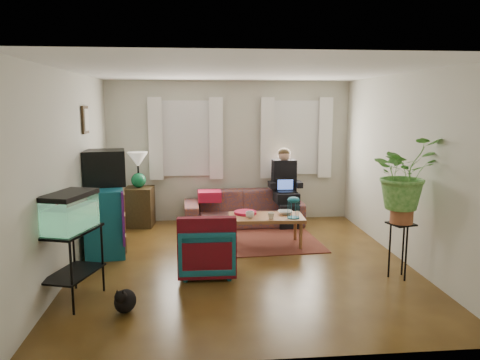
{
  "coord_description": "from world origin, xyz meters",
  "views": [
    {
      "loc": [
        -0.63,
        -6.19,
        2.18
      ],
      "look_at": [
        0.0,
        0.4,
        1.1
      ],
      "focal_mm": 35.0,
      "sensor_mm": 36.0,
      "label": 1
    }
  ],
  "objects": [
    {
      "name": "armchair",
      "position": [
        -0.5,
        -0.35,
        0.36
      ],
      "size": [
        0.71,
        0.67,
        0.72
      ],
      "primitive_type": "imported",
      "rotation": [
        0.0,
        0.0,
        3.13
      ],
      "color": "#104F63",
      "rests_on": "floor"
    },
    {
      "name": "side_table",
      "position": [
        -1.65,
        2.15,
        0.35
      ],
      "size": [
        0.52,
        0.52,
        0.7
      ],
      "primitive_type": "cube",
      "rotation": [
        0.0,
        0.0,
        -0.08
      ],
      "color": "#3D2A17",
      "rests_on": "floor"
    },
    {
      "name": "black_cat",
      "position": [
        -1.39,
        -1.43,
        0.15
      ],
      "size": [
        0.28,
        0.38,
        0.3
      ],
      "primitive_type": "ellipsoid",
      "rotation": [
        0.0,
        0.0,
        -0.14
      ],
      "color": "black",
      "rests_on": "floor"
    },
    {
      "name": "aquarium",
      "position": [
        -2.0,
        -1.08,
        1.03
      ],
      "size": [
        0.55,
        0.74,
        0.43
      ],
      "primitive_type": "cube",
      "rotation": [
        0.0,
        0.0,
        -0.31
      ],
      "color": "#7FD899",
      "rests_on": "aquarium_stand"
    },
    {
      "name": "sofa",
      "position": [
        0.22,
        2.05,
        0.41
      ],
      "size": [
        2.14,
        0.89,
        0.83
      ],
      "primitive_type": "imported",
      "rotation": [
        0.0,
        0.0,
        0.02
      ],
      "color": "brown",
      "rests_on": "floor"
    },
    {
      "name": "wall_back",
      "position": [
        0.0,
        2.5,
        1.3
      ],
      "size": [
        4.5,
        0.01,
        2.6
      ],
      "primitive_type": "cube",
      "color": "silver",
      "rests_on": "floor"
    },
    {
      "name": "ceiling",
      "position": [
        0.0,
        0.0,
        2.6
      ],
      "size": [
        4.5,
        5.0,
        0.01
      ],
      "primitive_type": "cube",
      "color": "white",
      "rests_on": "wall_back"
    },
    {
      "name": "picture_frame",
      "position": [
        -2.21,
        0.85,
        1.95
      ],
      "size": [
        0.04,
        0.32,
        0.4
      ],
      "primitive_type": "cube",
      "color": "#3D2616",
      "rests_on": "wall_left"
    },
    {
      "name": "bowl",
      "position": [
        0.75,
        0.85,
        0.5
      ],
      "size": [
        0.23,
        0.23,
        0.06
      ],
      "primitive_type": "imported",
      "rotation": [
        0.0,
        0.0,
        -0.04
      ],
      "color": "white",
      "rests_on": "coffee_table"
    },
    {
      "name": "birdcage",
      "position": [
        0.83,
        0.59,
        0.64
      ],
      "size": [
        0.19,
        0.19,
        0.33
      ],
      "primitive_type": null,
      "rotation": [
        0.0,
        0.0,
        -0.04
      ],
      "color": "#115B6B",
      "rests_on": "coffee_table"
    },
    {
      "name": "serape_throw",
      "position": [
        -0.51,
        -0.63,
        0.51
      ],
      "size": [
        0.73,
        0.17,
        0.6
      ],
      "primitive_type": "cube",
      "rotation": [
        0.0,
        0.0,
        -0.01
      ],
      "color": "#9E0A0A",
      "rests_on": "armchair"
    },
    {
      "name": "coffee_table",
      "position": [
        0.44,
        0.76,
        0.24
      ],
      "size": [
        1.17,
        0.67,
        0.47
      ],
      "primitive_type": "cube",
      "rotation": [
        0.0,
        0.0,
        -0.04
      ],
      "color": "brown",
      "rests_on": "floor"
    },
    {
      "name": "table_lamp",
      "position": [
        -1.65,
        2.15,
        1.01
      ],
      "size": [
        0.39,
        0.39,
        0.64
      ],
      "primitive_type": null,
      "rotation": [
        0.0,
        0.0,
        -0.08
      ],
      "color": "white",
      "rests_on": "side_table"
    },
    {
      "name": "curtains_right",
      "position": [
        1.25,
        2.4,
        1.55
      ],
      "size": [
        1.36,
        0.06,
        1.5
      ],
      "primitive_type": "cube",
      "color": "white",
      "rests_on": "wall_back"
    },
    {
      "name": "wall_front",
      "position": [
        0.0,
        -2.5,
        1.3
      ],
      "size": [
        4.5,
        0.01,
        2.6
      ],
      "primitive_type": "cube",
      "color": "silver",
      "rests_on": "floor"
    },
    {
      "name": "cup_b",
      "position": [
        0.48,
        0.57,
        0.52
      ],
      "size": [
        0.11,
        0.11,
        0.1
      ],
      "primitive_type": "imported",
      "rotation": [
        0.0,
        0.0,
        -0.04
      ],
      "color": "beige",
      "rests_on": "coffee_table"
    },
    {
      "name": "wall_right",
      "position": [
        2.25,
        0.0,
        1.3
      ],
      "size": [
        0.01,
        5.0,
        2.6
      ],
      "primitive_type": "cube",
      "color": "silver",
      "rests_on": "floor"
    },
    {
      "name": "snack_tray",
      "position": [
        0.13,
        0.93,
        0.49
      ],
      "size": [
        0.37,
        0.37,
        0.04
      ],
      "primitive_type": "cylinder",
      "rotation": [
        0.0,
        0.0,
        -0.04
      ],
      "color": "#B21414",
      "rests_on": "coffee_table"
    },
    {
      "name": "potted_plant",
      "position": [
        1.91,
        -0.74,
        1.21
      ],
      "size": [
        0.97,
        0.89,
        0.9
      ],
      "primitive_type": "imported",
      "rotation": [
        0.0,
        0.0,
        0.27
      ],
      "color": "#599947",
      "rests_on": "plant_stand"
    },
    {
      "name": "plant_stand",
      "position": [
        1.91,
        -0.74,
        0.36
      ],
      "size": [
        0.37,
        0.37,
        0.71
      ],
      "primitive_type": "cube",
      "rotation": [
        0.0,
        0.0,
        0.27
      ],
      "color": "black",
      "rests_on": "floor"
    },
    {
      "name": "floor",
      "position": [
        0.0,
        0.0,
        0.0
      ],
      "size": [
        4.5,
        5.0,
        0.01
      ],
      "primitive_type": "cube",
      "color": "#4F2B14",
      "rests_on": "ground"
    },
    {
      "name": "window_left",
      "position": [
        -0.8,
        2.48,
        1.55
      ],
      "size": [
        1.08,
        0.04,
        1.38
      ],
      "primitive_type": "cube",
      "color": "white",
      "rests_on": "wall_back"
    },
    {
      "name": "wall_left",
      "position": [
        -2.25,
        0.0,
        1.3
      ],
      "size": [
        0.01,
        5.0,
        2.6
      ],
      "primitive_type": "cube",
      "color": "silver",
      "rests_on": "floor"
    },
    {
      "name": "seated_person",
      "position": [
        0.98,
        2.07,
        0.63
      ],
      "size": [
        0.55,
        0.66,
        1.26
      ],
      "primitive_type": null,
      "rotation": [
        0.0,
        0.0,
        0.02
      ],
      "color": "black",
      "rests_on": "sofa"
    },
    {
      "name": "dresser",
      "position": [
        -1.99,
        0.75,
        0.49
      ],
      "size": [
        0.71,
        1.16,
        0.98
      ],
      "primitive_type": "cube",
      "rotation": [
        0.0,
        0.0,
        0.16
      ],
      "color": "#12596D",
      "rests_on": "floor"
    },
    {
      "name": "cup_a",
      "position": [
        0.18,
        0.66,
        0.52
      ],
      "size": [
        0.13,
        0.13,
        0.1
      ],
      "primitive_type": "imported",
      "rotation": [
        0.0,
        0.0,
        -0.04
      ],
      "color": "white",
      "rests_on": "coffee_table"
    },
    {
      "name": "curtains_left",
      "position": [
        -0.8,
        2.4,
        1.55
      ],
      "size": [
        1.36,
        0.06,
        1.5
      ],
      "primitive_type": "cube",
      "color": "white",
      "rests_on": "wall_back"
    },
    {
      "name": "window_right",
      "position": [
        1.25,
        2.48,
        1.55
      ],
      "size": [
        1.08,
        0.04,
        1.38
      ],
      "primitive_type": "cube",
      "color": "white",
      "rests_on": "wall_back"
    },
    {
      "name": "aquarium_stand",
      "position": [
        -2.0,
        -1.08,
        0.41
      ],
      "size": [
        0.61,
        0.82,
        0.82
      ],
      "primitive_type": "cube",
      "rotation": [
        0.0,
        0.0,
        -0.31
      ],
      "color": "black",
      "rests_on": "floor"
    },
    {
      "name": "crt_tv",
      "position": [
        -1.99,
        0.86,
        1.24
      ],
      "size": [
        0.68,
        0.63,
        0.52
      ],
      "primitive_type": "cube",
      "rotation": [
        0.0,
        0.0,
        0.16
      ],
      "color": "black",
      "rests_on": "dresser"
    },
    {
      "name": "area_rug",
      "position": [
        0.3,
        1.02,
        0.01
      ],
      "size": [
        2.1,
        1.73,
        0.01
      ],
      "primitive_type": "cube",
      "rotation": [
        0.0,
        0.0,
        0.07
      ],
      "color": "brown",
      "rests_on": "floor"
    }
  ]
}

